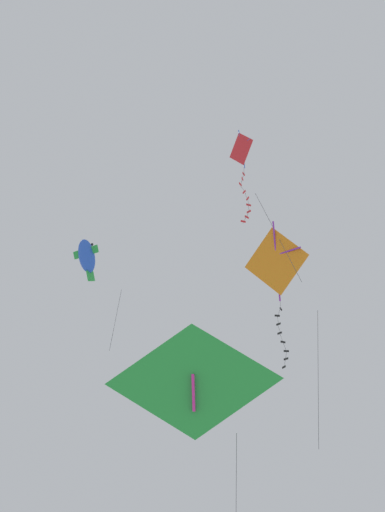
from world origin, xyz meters
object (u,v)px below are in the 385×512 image
object	(u,v)px
kite_fish_highest	(87,256)
kite_diamond_mid_left	(277,262)
kite_diamond_near_left	(242,154)
kite_delta_near_right	(194,383)

from	to	relation	value
kite_fish_highest	kite_diamond_mid_left	bearing A→B (deg)	-11.87
kite_diamond_near_left	kite_delta_near_right	xyz separation A→B (m)	(2.22, 0.34, -8.68)
kite_diamond_near_left	kite_diamond_mid_left	size ratio (longest dim) A/B	0.78
kite_delta_near_right	kite_diamond_near_left	bearing A→B (deg)	48.13
kite_fish_highest	kite_delta_near_right	size ratio (longest dim) A/B	0.59
kite_delta_near_right	kite_fish_highest	bearing A→B (deg)	121.61
kite_delta_near_right	kite_diamond_mid_left	world-z (taller)	kite_diamond_mid_left
kite_fish_highest	kite_delta_near_right	world-z (taller)	kite_fish_highest
kite_fish_highest	kite_diamond_mid_left	distance (m)	10.60
kite_fish_highest	kite_diamond_near_left	bearing A→B (deg)	-19.74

